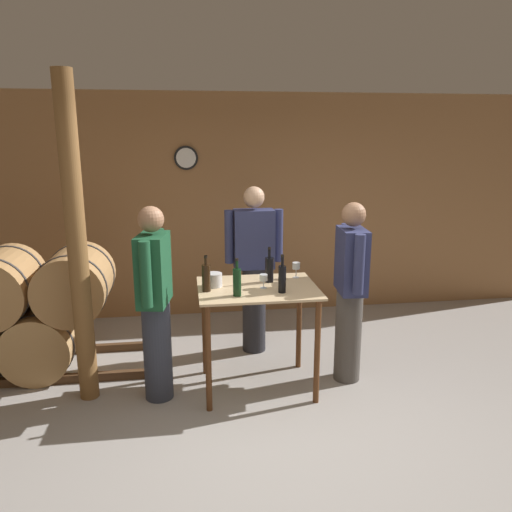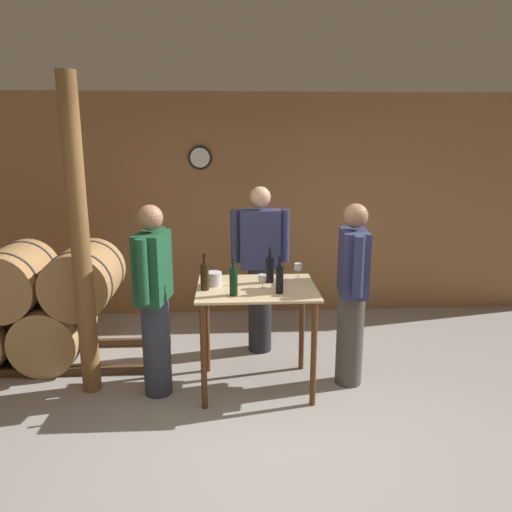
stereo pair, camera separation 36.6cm
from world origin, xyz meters
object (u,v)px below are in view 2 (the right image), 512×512
Objects in this scene: wooden_post at (80,241)px; wine_bottle_center at (270,269)px; wine_bottle_far_left at (205,276)px; person_host at (260,266)px; wine_glass_near_left at (262,278)px; wine_glass_near_center at (298,267)px; wine_bottle_right at (280,279)px; person_visitor_bearded at (154,298)px; person_visitor_with_scarf at (352,292)px; ice_bucket at (214,279)px; wine_bottle_left at (234,281)px.

wooden_post is 8.51× the size of wine_bottle_center.
wooden_post is 1.07m from wine_bottle_far_left.
person_host is (1.55, 0.76, -0.44)m from wooden_post.
wine_glass_near_center is (0.34, 0.27, 0.02)m from wine_glass_near_left.
person_host is (-0.10, 0.97, -0.15)m from wine_bottle_right.
wooden_post is 0.77m from person_visitor_bearded.
wine_bottle_far_left is 0.60m from wine_bottle_center.
person_host is at bearing 135.11° from person_visitor_with_scarf.
ice_bucket is (-0.76, -0.16, -0.05)m from wine_glass_near_center.
wine_bottle_left is 0.74m from wine_glass_near_center.
person_visitor_with_scarf reaches higher than wine_glass_near_center.
wooden_post reaches higher than person_visitor_with_scarf.
ice_bucket is 0.08× the size of person_host.
person_visitor_bearded is at bearing 166.96° from wine_bottle_left.
person_visitor_bearded is (-1.05, 0.12, -0.19)m from wine_bottle_right.
person_host is at bearing 58.21° from ice_bucket.
wine_bottle_center is at bearing 99.63° from wine_bottle_right.
wooden_post is at bearing 168.85° from wine_bottle_left.
wine_bottle_right is 2.31× the size of ice_bucket.
wine_bottle_center is 0.32m from wine_bottle_right.
wine_bottle_center reaches higher than wine_bottle_far_left.
wine_glass_near_left is (1.51, -0.07, -0.32)m from wooden_post.
person_host reaches higher than wine_bottle_center.
wooden_post reaches higher than wine_glass_near_center.
wine_bottle_far_left is 0.16m from ice_bucket.
wine_bottle_far_left is 0.29m from wine_bottle_left.
person_host reaches higher than ice_bucket.
person_host is 1.04× the size of person_visitor_with_scarf.
wine_bottle_far_left is at bearing -161.23° from wine_bottle_center.
person_host reaches higher than person_visitor_with_scarf.
person_visitor_with_scarf is 1.71m from person_visitor_bearded.
person_visitor_bearded is (-1.26, -0.29, -0.17)m from wine_glass_near_center.
wooden_post is at bearing 179.96° from person_visitor_with_scarf.
wine_bottle_left is at bearing -105.47° from person_host.
person_visitor_with_scarf reaches higher than wine_bottle_center.
wine_bottle_left is 0.71m from person_visitor_bearded.
ice_bucket is (1.10, 0.03, -0.35)m from wooden_post.
person_visitor_bearded is at bearing -176.86° from person_visitor_with_scarf.
person_visitor_bearded is at bearing -167.05° from wine_glass_near_center.
wooden_post reaches higher than person_visitor_bearded.
wine_glass_near_left is 0.81m from person_visitor_with_scarf.
wine_bottle_right is at bearing -46.98° from wine_glass_near_left.
person_host is 1.28m from person_visitor_bearded.
person_visitor_bearded reaches higher than wine_bottle_far_left.
wine_bottle_center is 0.68m from person_host.
wine_bottle_left is 0.19× the size of person_visitor_bearded.
wine_bottle_right is 0.20m from wine_glass_near_left.
person_visitor_with_scarf is (2.31, -0.00, -0.48)m from wooden_post.
wine_glass_near_left is (0.49, 0.02, -0.03)m from wine_bottle_far_left.
wine_bottle_right is at bearing -6.55° from person_visitor_bearded.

